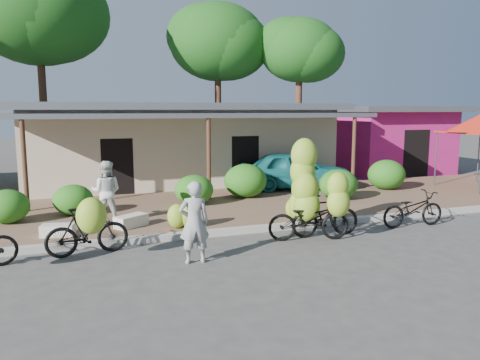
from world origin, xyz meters
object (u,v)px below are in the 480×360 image
Objects in this scene: bike_right at (329,210)px; vendor at (194,222)px; tree_near_right at (295,49)px; bike_far_right at (413,209)px; tree_far_center at (33,8)px; tree_center_right at (214,40)px; bystander at (106,191)px; bike_center at (306,200)px; sack_near at (131,221)px; bike_left at (88,228)px; teal_van at (295,170)px; sack_far at (58,230)px.

bike_right is 3.58m from vendor.
tree_near_right reaches higher than bike_far_right.
tree_far_center reaches higher than tree_center_right.
bike_far_right is 8.19m from bystander.
tree_far_center reaches higher than vendor.
bike_center is at bearing -159.62° from vendor.
bike_far_right is 1.09× the size of vendor.
bike_far_right is 2.17× the size of sack_near.
tree_center_right is 5.25× the size of vendor.
tree_center_right is 10.45× the size of sack_near.
bike_left is 8.23m from bike_far_right.
vendor is (-6.21, -0.95, 0.37)m from bike_far_right.
bike_right is 2.73m from bike_far_right.
teal_van is at bearing -138.79° from bystander.
bystander is (-0.54, 0.77, 0.67)m from sack_near.
tree_near_right is at bearing -117.51° from bystander.
teal_van is (6.56, 3.86, 0.57)m from sack_near.
tree_center_right reaches higher than bystander.
tree_far_center is 5.58× the size of bike_far_right.
teal_van is at bearing -10.93° from bike_center.
bike_center reaches higher than vendor.
tree_near_right reaches higher than bystander.
bike_left is at bearing -83.56° from tree_far_center.
teal_van reaches higher than sack_near.
tree_far_center is at bearing 102.04° from sack_near.
tree_far_center is at bearing -176.82° from tree_center_right.
tree_center_right reaches higher than tree_near_right.
bike_far_right is (0.90, -15.51, -6.39)m from tree_center_right.
bike_center is at bearing 165.78° from bystander.
bike_left is at bearing -130.38° from tree_near_right.
bike_left is 5.54m from bike_right.
vendor is at bearing 154.04° from teal_van.
tree_center_right is 17.26m from sack_far.
tree_far_center is 6.10× the size of vendor.
sack_near is (-3.95, 2.03, -0.67)m from bike_center.
bike_center is (6.72, -15.00, -6.91)m from tree_far_center.
vendor is at bearing -122.78° from tree_near_right.
sack_near is at bearing -70.03° from vendor.
bystander is (-7.67, 2.81, 0.46)m from bike_far_right.
sack_near is (2.77, -12.98, -7.58)m from tree_far_center.
tree_far_center is 13.17m from tree_near_right.
bystander reaches higher than bike_far_right.
tree_center_right is at bearing -32.84° from bike_left.
tree_center_right is 2.11× the size of teal_van.
bike_center is 2.84× the size of sack_near.
tree_center_right is 5.40× the size of bystander.
sack_near is (-10.23, -11.48, -6.10)m from tree_near_right.
sack_far is 3.82m from vendor.
bike_center is 0.59m from bike_right.
bystander is (-4.49, 2.80, 0.00)m from bike_center.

